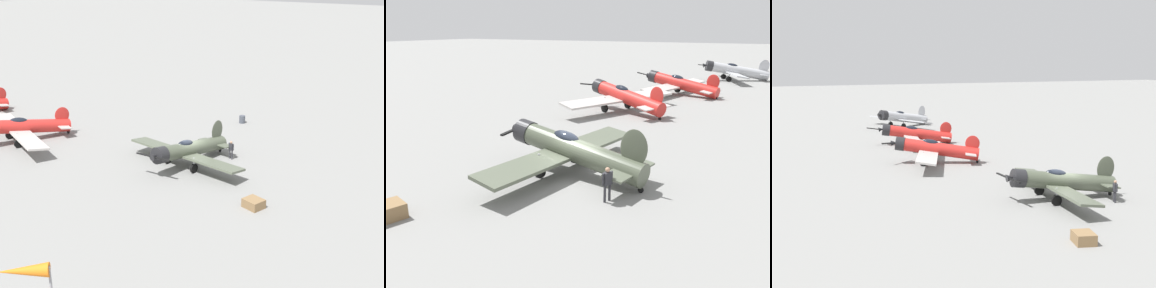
{
  "view_description": "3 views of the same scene",
  "coord_description": "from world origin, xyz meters",
  "views": [
    {
      "loc": [
        33.81,
        22.49,
        16.32
      ],
      "look_at": [
        0.0,
        0.0,
        1.8
      ],
      "focal_mm": 46.68,
      "sensor_mm": 36.0,
      "label": 1
    },
    {
      "loc": [
        -9.78,
        17.75,
        7.82
      ],
      "look_at": [
        0.0,
        0.0,
        1.8
      ],
      "focal_mm": 36.81,
      "sensor_mm": 36.0,
      "label": 2
    },
    {
      "loc": [
        22.21,
        30.76,
        10.36
      ],
      "look_at": [
        0.45,
        -18.02,
        1.6
      ],
      "focal_mm": 46.76,
      "sensor_mm": 36.0,
      "label": 3
    }
  ],
  "objects": [
    {
      "name": "airplane_foreground",
      "position": [
        0.48,
        -0.07,
        1.41
      ],
      "size": [
        9.04,
        11.82,
        3.24
      ],
      "rotation": [
        0.0,
        0.0,
        6.13
      ],
      "color": "#4C5442",
      "rests_on": "ground_plane"
    },
    {
      "name": "airplane_mid_apron",
      "position": [
        4.35,
        -16.98,
        1.51
      ],
      "size": [
        9.95,
        13.0,
        2.98
      ],
      "rotation": [
        0.0,
        0.0,
        5.89
      ],
      "color": "red",
      "rests_on": "ground_plane"
    },
    {
      "name": "airplane_far_line",
      "position": [
        2.32,
        -29.43,
        1.34
      ],
      "size": [
        10.7,
        13.05,
        2.86
      ],
      "rotation": [
        0.0,
        0.0,
        6.07
      ],
      "color": "red",
      "rests_on": "ground_plane"
    },
    {
      "name": "ground_plane",
      "position": [
        0.0,
        0.0,
        0.0
      ],
      "size": [
        400.0,
        400.0,
        0.0
      ],
      "primitive_type": "plane",
      "color": "gray"
    },
    {
      "name": "ground_crew_mechanic",
      "position": [
        -2.82,
        2.31,
        1.02
      ],
      "size": [
        0.38,
        0.62,
        1.69
      ],
      "rotation": [
        0.0,
        0.0,
        2.77
      ],
      "color": "#2D2D33",
      "rests_on": "ground_plane"
    },
    {
      "name": "airplane_outer_stand",
      "position": [
        -1.42,
        -46.82,
        1.51
      ],
      "size": [
        9.79,
        13.19,
        3.27
      ],
      "rotation": [
        0.0,
        0.0,
        6.68
      ],
      "color": "#B7BABF",
      "rests_on": "ground_plane"
    },
    {
      "name": "equipment_crate",
      "position": [
        4.64,
        8.38,
        0.33
      ],
      "size": [
        1.5,
        1.61,
        0.67
      ],
      "rotation": [
        0.0,
        0.0,
        4.42
      ],
      "color": "olive",
      "rests_on": "ground_plane"
    }
  ]
}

